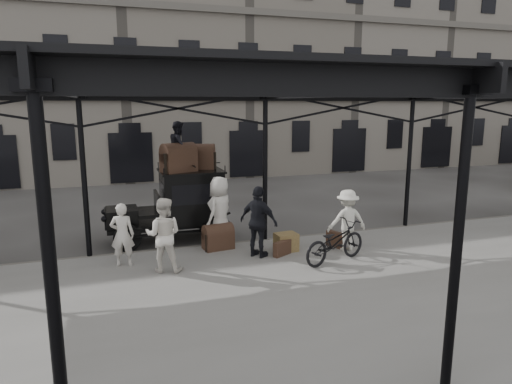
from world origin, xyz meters
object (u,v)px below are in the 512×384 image
(taxi, at_px, (181,202))
(steamer_trunk_roof_near, at_px, (179,160))
(porter_left, at_px, (122,235))
(bicycle, at_px, (335,242))
(porter_official, at_px, (259,222))
(steamer_trunk_platform, at_px, (218,238))

(taxi, height_order, steamer_trunk_roof_near, steamer_trunk_roof_near)
(porter_left, height_order, bicycle, porter_left)
(porter_official, height_order, bicycle, porter_official)
(steamer_trunk_platform, bearing_deg, steamer_trunk_roof_near, 111.13)
(steamer_trunk_roof_near, bearing_deg, steamer_trunk_platform, -81.46)
(steamer_trunk_platform, bearing_deg, bicycle, -45.75)
(bicycle, bearing_deg, steamer_trunk_platform, 33.51)
(taxi, relative_size, steamer_trunk_roof_near, 3.73)
(porter_official, bearing_deg, porter_left, 43.84)
(bicycle, xyz_separation_m, steamer_trunk_platform, (-2.61, 2.00, -0.23))
(bicycle, bearing_deg, steamer_trunk_roof_near, 25.76)
(taxi, relative_size, steamer_trunk_platform, 4.45)
(taxi, distance_m, porter_official, 3.15)
(bicycle, distance_m, steamer_trunk_platform, 3.30)
(bicycle, height_order, steamer_trunk_roof_near, steamer_trunk_roof_near)
(porter_left, bearing_deg, taxi, -117.79)
(porter_left, height_order, steamer_trunk_platform, porter_left)
(porter_left, bearing_deg, steamer_trunk_platform, -156.22)
(taxi, distance_m, bicycle, 5.03)
(bicycle, bearing_deg, porter_official, 40.92)
(porter_official, relative_size, steamer_trunk_roof_near, 1.95)
(porter_official, distance_m, steamer_trunk_roof_near, 3.31)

